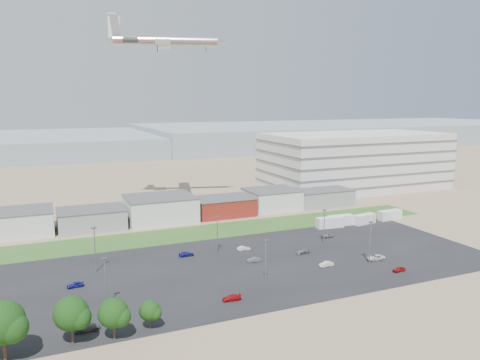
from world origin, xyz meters
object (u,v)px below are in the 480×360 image
parked_car_3 (232,298)px  parked_car_12 (303,251)px  parked_car_0 (376,257)px  parked_car_5 (75,285)px  parked_car_11 (244,248)px  parked_car_2 (399,269)px  parked_car_6 (186,254)px  parked_car_8 (328,235)px  parked_car_1 (326,264)px  airliner (166,41)px  box_trailer_a (330,222)px  parked_car_7 (254,260)px  parked_car_10 (87,327)px

parked_car_3 → parked_car_12: size_ratio=0.99×
parked_car_3 → parked_car_12: 34.22m
parked_car_0 → parked_car_12: parked_car_0 is taller
parked_car_3 → parked_car_5: (-28.18, 19.32, 0.04)m
parked_car_3 → parked_car_11: (14.96, 28.16, 0.01)m
parked_car_0 → parked_car_3: size_ratio=1.19×
parked_car_12 → parked_car_2: bearing=29.1°
parked_car_11 → parked_car_3: bearing=156.3°
parked_car_3 → parked_car_6: size_ratio=0.99×
parked_car_6 → parked_car_8: (42.68, -0.29, 0.09)m
parked_car_6 → parked_car_1: bearing=-125.1°
parked_car_6 → airliner: bearing=-10.4°
parked_car_0 → parked_car_5: size_ratio=1.31×
box_trailer_a → parked_car_6: size_ratio=2.27×
parked_car_2 → box_trailer_a: bearing=165.8°
airliner → parked_car_7: bearing=-72.6°
parked_car_1 → parked_car_10: (-55.99, -10.69, 0.06)m
parked_car_10 → parked_car_12: 59.63m
box_trailer_a → parked_car_1: (-20.74, -29.40, -1.04)m
parked_car_0 → parked_car_12: (-14.30, 11.52, -0.08)m
parked_car_1 → parked_car_2: size_ratio=1.12×
box_trailer_a → parked_car_5: box_trailer_a is taller
parked_car_7 → parked_car_12: bearing=100.8°
parked_car_2 → parked_car_7: parked_car_2 is taller
parked_car_6 → parked_car_10: size_ratio=0.85×
parked_car_5 → parked_car_2: bearing=67.9°
airliner → parked_car_0: size_ratio=9.78×
parked_car_12 → parked_car_3: bearing=-60.4°
parked_car_0 → parked_car_7: 30.63m
parked_car_7 → parked_car_10: size_ratio=0.74×
parked_car_6 → parked_car_7: parked_car_6 is taller
parked_car_0 → parked_car_2: 8.70m
airliner → parked_car_1: airliner is taller
parked_car_2 → parked_car_8: 29.86m
parked_car_1 → parked_car_8: (13.91, 20.28, 0.05)m
parked_car_0 → box_trailer_a: bearing=175.4°
parked_car_1 → parked_car_12: bearing=-177.9°
parked_car_11 → parked_car_12: size_ratio=0.90×
parked_car_6 → parked_car_11: size_ratio=1.12×
parked_car_1 → parked_car_10: size_ratio=0.81×
airliner → parked_car_3: airliner is taller
airliner → parked_car_5: 98.27m
parked_car_0 → parked_car_1: parked_car_0 is taller
box_trailer_a → parked_car_0: 31.04m
parked_car_6 → parked_car_10: parked_car_10 is taller
parked_car_2 → parked_car_1: bearing=-129.0°
parked_car_8 → parked_car_11: (-27.25, -1.16, -0.08)m
parked_car_8 → parked_car_11: size_ratio=1.09×
box_trailer_a → parked_car_8: (-6.83, -9.12, -1.00)m
parked_car_0 → parked_car_8: bearing=-171.8°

